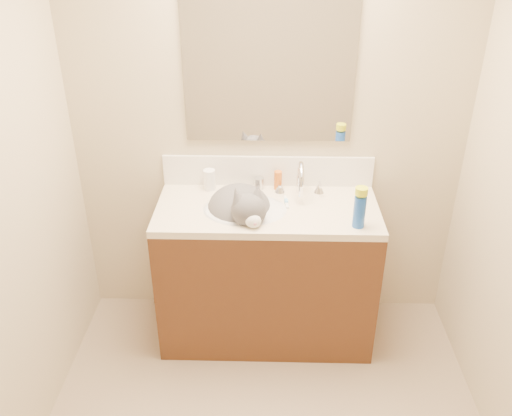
# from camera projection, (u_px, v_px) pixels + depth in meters

# --- Properties ---
(room_shell) EXTENTS (2.24, 2.54, 2.52)m
(room_shell) POSITION_uv_depth(u_px,v_px,m) (267.00, 183.00, 1.76)
(room_shell) COLOR #BAAA8A
(room_shell) RESTS_ON ground
(vanity_cabinet) EXTENTS (1.20, 0.55, 0.82)m
(vanity_cabinet) POSITION_uv_depth(u_px,v_px,m) (267.00, 275.00, 3.13)
(vanity_cabinet) COLOR #4A2813
(vanity_cabinet) RESTS_ON ground
(counter_slab) EXTENTS (1.20, 0.55, 0.04)m
(counter_slab) POSITION_uv_depth(u_px,v_px,m) (267.00, 210.00, 2.92)
(counter_slab) COLOR beige
(counter_slab) RESTS_ON vanity_cabinet
(basin) EXTENTS (0.45, 0.36, 0.14)m
(basin) POSITION_uv_depth(u_px,v_px,m) (245.00, 221.00, 2.92)
(basin) COLOR silver
(basin) RESTS_ON vanity_cabinet
(faucet) EXTENTS (0.28, 0.20, 0.21)m
(faucet) POSITION_uv_depth(u_px,v_px,m) (300.00, 182.00, 2.99)
(faucet) COLOR silver
(faucet) RESTS_ON counter_slab
(cat) EXTENTS (0.48, 0.52, 0.36)m
(cat) POSITION_uv_depth(u_px,v_px,m) (241.00, 210.00, 2.91)
(cat) COLOR #4C494C
(cat) RESTS_ON basin
(backsplash) EXTENTS (1.20, 0.02, 0.18)m
(backsplash) POSITION_uv_depth(u_px,v_px,m) (268.00, 171.00, 3.10)
(backsplash) COLOR silver
(backsplash) RESTS_ON counter_slab
(mirror) EXTENTS (0.90, 0.02, 0.80)m
(mirror) POSITION_uv_depth(u_px,v_px,m) (269.00, 68.00, 2.81)
(mirror) COLOR white
(mirror) RESTS_ON room_shell
(pill_bottle) EXTENTS (0.08, 0.08, 0.12)m
(pill_bottle) POSITION_uv_depth(u_px,v_px,m) (209.00, 180.00, 3.07)
(pill_bottle) COLOR white
(pill_bottle) RESTS_ON counter_slab
(pill_label) EXTENTS (0.06, 0.06, 0.04)m
(pill_label) POSITION_uv_depth(u_px,v_px,m) (210.00, 183.00, 3.07)
(pill_label) COLOR #E84B26
(pill_label) RESTS_ON pill_bottle
(silver_jar) EXTENTS (0.06, 0.06, 0.07)m
(silver_jar) POSITION_uv_depth(u_px,v_px,m) (259.00, 183.00, 3.09)
(silver_jar) COLOR #B7B7BC
(silver_jar) RESTS_ON counter_slab
(amber_bottle) EXTENTS (0.05, 0.05, 0.11)m
(amber_bottle) POSITION_uv_depth(u_px,v_px,m) (278.00, 180.00, 3.07)
(amber_bottle) COLOR #C85D17
(amber_bottle) RESTS_ON counter_slab
(toothbrush) EXTENTS (0.03, 0.14, 0.01)m
(toothbrush) POSITION_uv_depth(u_px,v_px,m) (286.00, 202.00, 2.95)
(toothbrush) COLOR white
(toothbrush) RESTS_ON counter_slab
(toothbrush_head) EXTENTS (0.02, 0.04, 0.02)m
(toothbrush_head) POSITION_uv_depth(u_px,v_px,m) (286.00, 201.00, 2.95)
(toothbrush_head) COLOR #6EB7EB
(toothbrush_head) RESTS_ON counter_slab
(spray_can) EXTENTS (0.08, 0.08, 0.17)m
(spray_can) POSITION_uv_depth(u_px,v_px,m) (359.00, 212.00, 2.69)
(spray_can) COLOR #194BB1
(spray_can) RESTS_ON counter_slab
(spray_cap) EXTENTS (0.08, 0.08, 0.04)m
(spray_cap) POSITION_uv_depth(u_px,v_px,m) (362.00, 191.00, 2.64)
(spray_cap) COLOR #C7D716
(spray_cap) RESTS_ON spray_can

